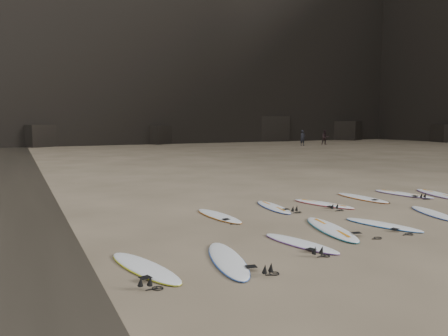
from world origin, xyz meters
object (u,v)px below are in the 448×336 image
at_px(surfboard_7, 323,204).
at_px(surfboard_10, 438,194).
at_px(surfboard_3, 383,224).
at_px(surfboard_4, 433,213).
at_px(surfboard_0, 228,259).
at_px(surfboard_2, 331,229).
at_px(person_b, 325,137).
at_px(surfboard_11, 145,267).
at_px(surfboard_1, 300,243).
at_px(surfboard_9, 403,194).
at_px(person_a, 303,138).
at_px(surfboard_8, 362,198).
at_px(surfboard_5, 219,216).
at_px(surfboard_6, 273,207).

distance_m(surfboard_7, surfboard_10, 5.33).
bearing_deg(surfboard_3, surfboard_7, 64.40).
relative_size(surfboard_3, surfboard_4, 0.99).
bearing_deg(surfboard_0, surfboard_2, 30.40).
xyz_separation_m(surfboard_10, person_b, (19.75, 31.62, 0.86)).
bearing_deg(surfboard_11, surfboard_0, -23.89).
height_order(surfboard_1, surfboard_10, surfboard_10).
relative_size(surfboard_1, surfboard_3, 0.98).
relative_size(surfboard_0, surfboard_4, 1.12).
height_order(surfboard_9, person_a, person_a).
bearing_deg(surfboard_7, surfboard_11, -171.49).
bearing_deg(surfboard_2, surfboard_8, 52.23).
relative_size(surfboard_4, person_b, 1.26).
relative_size(surfboard_4, surfboard_5, 0.98).
relative_size(surfboard_5, surfboard_11, 0.96).
xyz_separation_m(surfboard_0, surfboard_2, (3.62, 1.12, 0.00)).
bearing_deg(surfboard_7, surfboard_5, 163.75).
distance_m(surfboard_0, surfboard_9, 10.77).
bearing_deg(surfboard_1, surfboard_2, 12.50).
xyz_separation_m(surfboard_3, surfboard_5, (-3.62, 3.00, 0.00)).
bearing_deg(surfboard_7, surfboard_4, -71.10).
xyz_separation_m(surfboard_1, person_b, (28.67, 34.95, 0.87)).
relative_size(surfboard_6, surfboard_11, 0.95).
distance_m(surfboard_6, surfboard_11, 6.86).
height_order(person_a, person_b, person_a).
distance_m(surfboard_4, surfboard_8, 3.06).
bearing_deg(surfboard_9, surfboard_11, -171.37).
height_order(surfboard_0, surfboard_1, surfboard_0).
bearing_deg(surfboard_6, surfboard_1, -106.71).
bearing_deg(person_b, surfboard_4, -101.22).
height_order(surfboard_4, surfboard_7, surfboard_7).
bearing_deg(surfboard_10, surfboard_11, -148.46).
height_order(surfboard_8, surfboard_11, same).
bearing_deg(surfboard_3, surfboard_2, 154.81).
relative_size(surfboard_4, surfboard_9, 0.92).
relative_size(surfboard_9, person_b, 1.37).
relative_size(surfboard_2, surfboard_7, 1.17).
relative_size(surfboard_5, surfboard_7, 0.99).
bearing_deg(surfboard_3, surfboard_8, 36.84).
bearing_deg(surfboard_11, surfboard_10, 0.61).
distance_m(surfboard_0, surfboard_4, 7.92).
bearing_deg(surfboard_7, surfboard_0, -163.15).
xyz_separation_m(surfboard_8, surfboard_10, (3.25, -0.70, 0.00)).
distance_m(surfboard_2, surfboard_4, 4.19).
bearing_deg(surfboard_1, surfboard_7, 31.99).
bearing_deg(surfboard_2, person_a, 69.18).
distance_m(surfboard_1, person_a, 42.17).
relative_size(surfboard_0, surfboard_1, 1.16).
distance_m(surfboard_3, surfboard_10, 6.42).
relative_size(surfboard_2, surfboard_3, 1.22).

